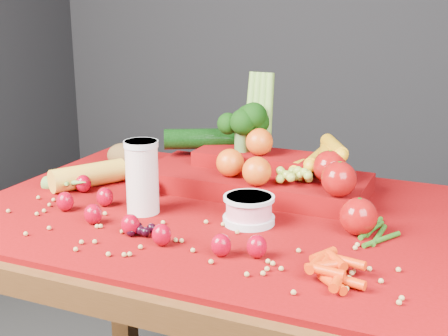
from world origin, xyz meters
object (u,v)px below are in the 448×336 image
at_px(table, 220,255).
at_px(milk_glass, 142,175).
at_px(yogurt_bowl, 249,209).
at_px(produce_mound, 264,168).

bearing_deg(table, milk_glass, -150.70).
height_order(table, milk_glass, milk_glass).
distance_m(milk_glass, yogurt_bowl, 0.24).
relative_size(table, yogurt_bowl, 10.41).
relative_size(table, milk_glass, 7.06).
distance_m(table, yogurt_bowl, 0.17).
bearing_deg(yogurt_bowl, table, 150.11).
bearing_deg(table, produce_mound, 75.15).
xyz_separation_m(milk_glass, produce_mound, (0.18, 0.24, -0.03)).
distance_m(table, produce_mound, 0.23).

